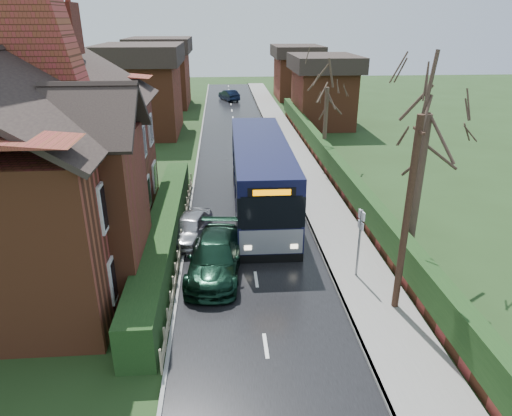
{
  "coord_description": "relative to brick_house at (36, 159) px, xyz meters",
  "views": [
    {
      "loc": [
        -1.19,
        -13.63,
        9.66
      ],
      "look_at": [
        0.23,
        5.12,
        1.8
      ],
      "focal_mm": 32.0,
      "sensor_mm": 36.0,
      "label": 1
    }
  ],
  "objects": [
    {
      "name": "pavement",
      "position": [
        12.98,
        5.22,
        -4.31
      ],
      "size": [
        2.5,
        100.0,
        0.14
      ],
      "primitive_type": "cube",
      "color": "slate",
      "rests_on": "ground"
    },
    {
      "name": "brick_house",
      "position": [
        0.0,
        0.0,
        0.0
      ],
      "size": [
        9.3,
        14.6,
        10.3
      ],
      "color": "brown",
      "rests_on": "ground"
    },
    {
      "name": "bus",
      "position": [
        9.53,
        4.59,
        -2.53
      ],
      "size": [
        2.95,
        12.31,
        3.73
      ],
      "rotation": [
        0.0,
        0.0,
        -0.01
      ],
      "color": "black",
      "rests_on": "ground"
    },
    {
      "name": "tree_right_near",
      "position": [
        15.21,
        -2.04,
        2.43
      ],
      "size": [
        4.22,
        4.22,
        9.11
      ],
      "color": "#3A2A22",
      "rests_on": "ground"
    },
    {
      "name": "bus_stop_sign",
      "position": [
        12.73,
        -2.94,
        -2.42
      ],
      "size": [
        0.14,
        0.45,
        2.97
      ],
      "rotation": [
        0.0,
        0.0,
        0.17
      ],
      "color": "slate",
      "rests_on": "ground"
    },
    {
      "name": "car_green",
      "position": [
        7.13,
        -2.1,
        -3.64
      ],
      "size": [
        2.59,
        5.24,
        1.47
      ],
      "primitive_type": "imported",
      "rotation": [
        0.0,
        0.0,
        -0.11
      ],
      "color": "black",
      "rests_on": "ground"
    },
    {
      "name": "telegraph_pole",
      "position": [
        13.53,
        -5.1,
        -0.84
      ],
      "size": [
        0.24,
        0.9,
        6.98
      ],
      "rotation": [
        0.0,
        0.0,
        -0.07
      ],
      "color": "black",
      "rests_on": "ground"
    },
    {
      "name": "car_silver",
      "position": [
        5.93,
        0.99,
        -3.74
      ],
      "size": [
        2.33,
        3.96,
        1.27
      ],
      "primitive_type": "imported",
      "rotation": [
        0.0,
        0.0,
        -0.24
      ],
      "color": "#AEADB2",
      "rests_on": "ground"
    },
    {
      "name": "front_hedge",
      "position": [
        4.83,
        0.22,
        -3.58
      ],
      "size": [
        1.2,
        16.0,
        1.6
      ],
      "primitive_type": "cube",
      "color": "black",
      "rests_on": "ground"
    },
    {
      "name": "kerb_right",
      "position": [
        11.78,
        5.22,
        -4.31
      ],
      "size": [
        0.12,
        100.0,
        0.14
      ],
      "primitive_type": "cube",
      "color": "gray",
      "rests_on": "ground"
    },
    {
      "name": "ground",
      "position": [
        8.73,
        -4.78,
        -4.38
      ],
      "size": [
        140.0,
        140.0,
        0.0
      ],
      "primitive_type": "plane",
      "color": "#233F1B",
      "rests_on": "ground"
    },
    {
      "name": "road",
      "position": [
        8.73,
        5.22,
        -4.37
      ],
      "size": [
        6.0,
        100.0,
        0.02
      ],
      "primitive_type": "cube",
      "color": "black",
      "rests_on": "ground"
    },
    {
      "name": "tree_right_far",
      "position": [
        14.73,
        12.64,
        1.32
      ],
      "size": [
        3.95,
        3.95,
        7.62
      ],
      "color": "#3C2F24",
      "rests_on": "ground"
    },
    {
      "name": "picket_fence",
      "position": [
        5.58,
        0.22,
        -3.93
      ],
      "size": [
        0.1,
        16.0,
        0.9
      ],
      "primitive_type": null,
      "color": "gray",
      "rests_on": "ground"
    },
    {
      "name": "kerb_left",
      "position": [
        5.68,
        5.22,
        -4.33
      ],
      "size": [
        0.12,
        100.0,
        0.1
      ],
      "primitive_type": "cube",
      "color": "gray",
      "rests_on": "ground"
    },
    {
      "name": "car_distant",
      "position": [
        8.57,
        40.3,
        -3.72
      ],
      "size": [
        2.73,
        4.23,
        1.32
      ],
      "primitive_type": "imported",
      "rotation": [
        0.0,
        0.0,
        3.51
      ],
      "color": "black",
      "rests_on": "ground"
    },
    {
      "name": "right_wall_hedge",
      "position": [
        14.53,
        5.22,
        -3.36
      ],
      "size": [
        0.6,
        50.0,
        1.8
      ],
      "color": "brown",
      "rests_on": "ground"
    },
    {
      "name": "tree_house_side",
      "position": [
        -1.31,
        5.22,
        2.68
      ],
      "size": [
        4.16,
        4.16,
        9.45
      ],
      "color": "#3C2E23",
      "rests_on": "ground"
    }
  ]
}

